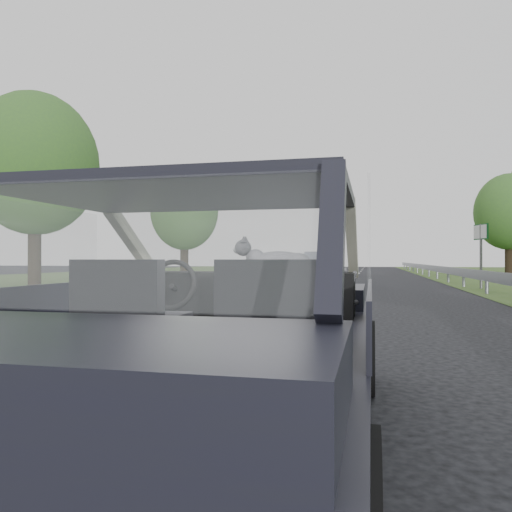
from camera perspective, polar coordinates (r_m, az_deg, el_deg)
The scene contains 12 objects.
ground at distance 3.12m, azimuth -4.94°, elevation -20.81°, with size 140.00×140.00×0.00m, color #34343A.
subject_car at distance 2.95m, azimuth -4.93°, elevation -7.50°, with size 1.80×4.00×1.45m, color black.
dashboard at distance 3.54m, azimuth -1.79°, elevation -4.28°, with size 1.58×0.45×0.30m, color black.
driver_seat at distance 2.82m, azimuth -14.55°, elevation -4.65°, with size 0.50×0.72×0.42m, color black.
passenger_seat at distance 2.55m, azimuth 1.64°, elevation -5.11°, with size 0.50×0.72×0.42m, color black.
steering_wheel at distance 3.38m, azimuth -9.67°, elevation -3.26°, with size 0.36×0.36×0.04m, color black.
cat at distance 3.50m, azimuth 2.63°, elevation -0.49°, with size 0.57×0.18×0.26m, color gray.
other_car at distance 20.53m, azimuth 7.60°, elevation -1.44°, with size 1.68×4.26×1.40m, color #A7AEC0.
highway_sign at distance 20.04m, azimuth 24.32°, elevation -0.04°, with size 0.10×0.95×2.38m, color #094619.
tree_2 at distance 33.92m, azimuth 26.95°, elevation 3.00°, with size 4.03×4.03×6.11m, color #375D2B, non-canonical shape.
tree_5 at distance 22.34m, azimuth -23.97°, elevation 6.72°, with size 5.06×5.06×7.66m, color #375D2B, non-canonical shape.
tree_6 at distance 29.30m, azimuth -8.19°, elevation 3.35°, with size 3.94×3.94×5.97m, color #375D2B, non-canonical shape.
Camera 1 is at (0.90, -2.78, 1.09)m, focal length 35.00 mm.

